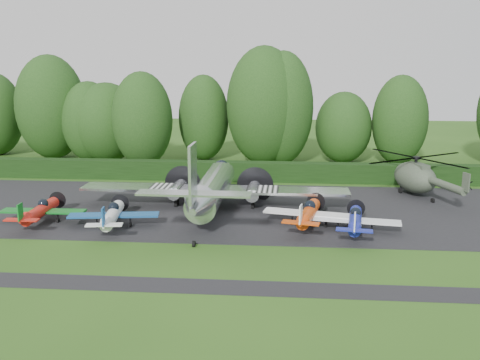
# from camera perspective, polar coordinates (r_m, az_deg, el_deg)

# --- Properties ---
(ground) EXTENTS (160.00, 160.00, 0.00)m
(ground) POSITION_cam_1_polar(r_m,az_deg,el_deg) (36.28, -3.84, -7.39)
(ground) COLOR #264C15
(ground) RESTS_ON ground
(apron) EXTENTS (70.00, 18.00, 0.01)m
(apron) POSITION_cam_1_polar(r_m,az_deg,el_deg) (45.72, -2.01, -3.09)
(apron) COLOR black
(apron) RESTS_ON ground
(taxiway_verge) EXTENTS (70.00, 2.00, 0.00)m
(taxiway_verge) POSITION_cam_1_polar(r_m,az_deg,el_deg) (30.80, -5.50, -11.21)
(taxiway_verge) COLOR black
(taxiway_verge) RESTS_ON ground
(hedgerow) EXTENTS (90.00, 1.60, 2.00)m
(hedgerow) POSITION_cam_1_polar(r_m,az_deg,el_deg) (56.32, -0.72, -0.04)
(hedgerow) COLOR black
(hedgerow) RESTS_ON ground
(transport_plane) EXTENTS (22.81, 17.49, 7.31)m
(transport_plane) POSITION_cam_1_polar(r_m,az_deg,el_deg) (44.17, -3.04, -0.93)
(transport_plane) COLOR silver
(transport_plane) RESTS_ON ground
(light_plane_red) EXTENTS (6.60, 6.94, 2.53)m
(light_plane_red) POSITION_cam_1_polar(r_m,az_deg,el_deg) (44.12, -20.50, -3.08)
(light_plane_red) COLOR red
(light_plane_red) RESTS_ON ground
(light_plane_white) EXTENTS (6.78, 7.13, 2.61)m
(light_plane_white) POSITION_cam_1_polar(r_m,az_deg,el_deg) (41.30, -13.43, -3.62)
(light_plane_white) COLOR white
(light_plane_white) RESTS_ON ground
(light_plane_orange) EXTENTS (7.03, 7.39, 2.70)m
(light_plane_orange) POSITION_cam_1_polar(r_m,az_deg,el_deg) (40.79, 7.32, -3.51)
(light_plane_orange) COLOR #CD400C
(light_plane_orange) RESTS_ON ground
(light_plane_blue) EXTENTS (6.56, 6.90, 2.52)m
(light_plane_blue) POSITION_cam_1_polar(r_m,az_deg,el_deg) (39.91, 12.18, -4.18)
(light_plane_blue) COLOR navy
(light_plane_blue) RESTS_ON ground
(helicopter) EXTENTS (11.38, 13.32, 3.67)m
(helicopter) POSITION_cam_1_polar(r_m,az_deg,el_deg) (52.40, 18.19, 0.54)
(helicopter) COLOR #364132
(helicopter) RESTS_ON ground
(tree_0) EXTENTS (7.08, 7.08, 11.16)m
(tree_0) POSITION_cam_1_polar(r_m,az_deg,el_deg) (63.97, -10.38, 6.35)
(tree_0) COLOR black
(tree_0) RESTS_ON ground
(tree_1) EXTENTS (6.26, 6.26, 10.67)m
(tree_1) POSITION_cam_1_polar(r_m,az_deg,el_deg) (67.38, -3.89, 6.63)
(tree_1) COLOR black
(tree_1) RESTS_ON ground
(tree_2) EXTENTS (6.55, 6.55, 10.74)m
(tree_2) POSITION_cam_1_polar(r_m,az_deg,el_deg) (66.90, 16.69, 6.12)
(tree_2) COLOR black
(tree_2) RESTS_ON ground
(tree_3) EXTENTS (8.72, 8.72, 13.11)m
(tree_3) POSITION_cam_1_polar(r_m,az_deg,el_deg) (72.14, -19.50, 7.32)
(tree_3) COLOR black
(tree_3) RESTS_ON ground
(tree_5) EXTENTS (8.99, 8.99, 14.11)m
(tree_5) POSITION_cam_1_polar(r_m,az_deg,el_deg) (64.36, 2.57, 7.91)
(tree_5) COLOR black
(tree_5) RESTS_ON ground
(tree_7) EXTENTS (6.82, 6.82, 8.70)m
(tree_7) POSITION_cam_1_polar(r_m,az_deg,el_deg) (66.70, 10.97, 5.52)
(tree_7) COLOR black
(tree_7) RESTS_ON ground
(tree_10) EXTENTS (6.79, 6.79, 9.91)m
(tree_10) POSITION_cam_1_polar(r_m,az_deg,el_deg) (68.95, -15.74, 6.01)
(tree_10) COLOR black
(tree_10) RESTS_ON ground
(tree_11) EXTENTS (8.18, 8.18, 9.77)m
(tree_11) POSITION_cam_1_polar(r_m,az_deg,el_deg) (68.07, -14.01, 5.97)
(tree_11) COLOR black
(tree_11) RESTS_ON ground
(tree_12) EXTENTS (7.29, 7.29, 13.52)m
(tree_12) POSITION_cam_1_polar(r_m,az_deg,el_deg) (64.42, 4.57, 7.62)
(tree_12) COLOR black
(tree_12) RESTS_ON ground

